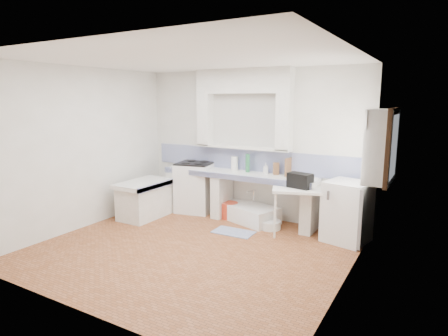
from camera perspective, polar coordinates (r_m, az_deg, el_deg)
The scene contains 36 objects.
floor at distance 5.92m, azimuth -4.96°, elevation -12.05°, with size 4.50×4.50×0.00m, color #985834.
ceiling at distance 5.51m, azimuth -5.42°, elevation 16.01°, with size 4.50×4.50×0.00m, color white.
wall_back at distance 7.26m, azimuth 3.96°, elevation 3.54°, with size 4.50×4.50×0.00m, color white.
wall_front at distance 4.11m, azimuth -21.47°, elevation -2.30°, with size 4.50×4.50×0.00m, color white.
wall_left at distance 7.08m, azimuth -20.27°, elevation 2.77°, with size 4.50×4.50×0.00m, color white.
wall_right at distance 4.65m, azimuth 18.16°, elevation -0.71°, with size 4.50×4.50×0.00m, color white.
alcove_mass at distance 7.15m, azimuth 2.89°, elevation 12.89°, with size 1.90×0.25×0.45m, color white.
window_frame at distance 5.76m, azimuth 22.48°, elevation 3.06°, with size 0.35×0.86×1.06m, color #371F11.
lace_valance at distance 5.75m, azimuth 21.30°, elevation 6.94°, with size 0.01×0.84×0.24m, color white.
counter_slab at distance 7.12m, azimuth 2.12°, elevation -0.97°, with size 3.00×0.60×0.08m, color white.
counter_lip at distance 6.88m, azimuth 1.03°, elevation -1.36°, with size 3.00×0.04×0.10m, color navy.
counter_pier_left at distance 7.95m, azimuth -6.86°, elevation -3.16°, with size 0.20×0.55×0.82m, color white.
counter_pier_mid at distance 7.39m, azimuth -0.31°, elevation -4.13°, with size 0.20×0.55×0.82m, color white.
counter_pier_right at distance 6.71m, azimuth 12.78°, elevation -5.88°, with size 0.20×0.55×0.82m, color white.
peninsula_top at distance 7.42m, azimuth -11.84°, elevation -2.30°, with size 0.70×1.10×0.08m, color white.
peninsula_base at distance 7.50m, azimuth -11.75°, elevation -4.91°, with size 0.60×1.00×0.62m, color white.
peninsula_lip at distance 7.21m, azimuth -9.88°, elevation -2.60°, with size 0.04×1.10×0.10m, color navy.
backsplash at distance 7.28m, azimuth 3.88°, elevation 1.19°, with size 4.27×0.03×0.40m, color navy.
stove at distance 7.72m, azimuth -4.31°, elevation -2.94°, with size 0.69×0.66×0.97m, color white.
sink at distance 7.20m, azimuth 3.66°, elevation -6.80°, with size 1.13×0.61×0.27m, color white.
side_table at distance 6.48m, azimuth 11.53°, elevation -6.48°, with size 0.96×0.53×0.04m, color white.
fridge at distance 6.38m, azimuth 17.97°, elevation -6.24°, with size 0.63×0.63×0.97m, color white.
bucket_red at distance 7.32m, azimuth 0.82°, elevation -6.36°, with size 0.33×0.33×0.31m, color red.
bucket_orange at distance 7.10m, azimuth 3.45°, elevation -7.13°, with size 0.27×0.27×0.25m, color orange.
bucket_blue at distance 7.11m, azimuth 5.56°, elevation -6.96°, with size 0.31×0.31×0.29m, color #063CB8.
basin_white at distance 6.81m, azimuth 6.96°, elevation -8.45°, with size 0.37×0.37×0.14m, color white.
water_bottle_a at distance 7.38m, azimuth 2.82°, elevation -6.36°, with size 0.07×0.07×0.27m, color silver.
water_bottle_b at distance 7.26m, azimuth 5.28°, elevation -6.61°, with size 0.08×0.08×0.28m, color silver.
black_bag at distance 6.40m, azimuth 11.33°, elevation -1.86°, with size 0.39×0.22×0.25m, color black.
green_bottle_a at distance 7.11m, azimuth 3.59°, elevation 0.67°, with size 0.07×0.07×0.33m, color #267341.
green_bottle_b at distance 7.16m, azimuth 3.53°, elevation 0.77°, with size 0.07×0.07×0.33m, color #267341.
knife_block at distance 6.94m, azimuth 7.81°, elevation -0.10°, with size 0.11×0.09×0.22m, color brown.
cutting_board at distance 6.85m, azimuth 9.59°, elevation 0.16°, with size 0.02×0.24×0.32m, color brown.
paper_towel at distance 7.29m, azimuth 1.60°, elevation 0.69°, with size 0.13×0.13×0.27m, color white.
soap_bottle at distance 7.02m, azimuth 6.26°, elevation -0.03°, with size 0.09×0.09×0.20m, color white.
rug at distance 6.60m, azimuth 1.43°, elevation -9.58°, with size 0.70×0.40×0.01m, color #364A89.
Camera 1 is at (3.17, -4.48, 2.24)m, focal length 30.50 mm.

